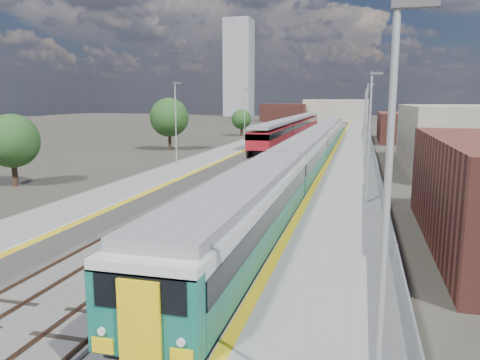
% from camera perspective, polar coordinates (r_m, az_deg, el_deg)
% --- Properties ---
extents(ground, '(320.00, 320.00, 0.00)m').
position_cam_1_polar(ground, '(56.63, 8.17, 2.62)').
color(ground, '#47443A').
rests_on(ground, ground).
extents(ballast_bed, '(10.50, 155.00, 0.06)m').
position_cam_1_polar(ballast_bed, '(59.37, 6.28, 3.02)').
color(ballast_bed, '#565451').
rests_on(ballast_bed, ground).
extents(tracks, '(8.96, 160.00, 0.17)m').
position_cam_1_polar(tracks, '(60.93, 7.07, 3.25)').
color(tracks, '#4C3323').
rests_on(tracks, ground).
extents(platform_right, '(4.70, 155.00, 8.52)m').
position_cam_1_polar(platform_right, '(58.71, 13.59, 3.22)').
color(platform_right, slate).
rests_on(platform_right, ground).
extents(platform_left, '(4.30, 155.00, 8.52)m').
position_cam_1_polar(platform_left, '(60.64, -0.09, 3.68)').
color(platform_left, slate).
rests_on(platform_left, ground).
extents(buildings, '(72.00, 185.50, 40.00)m').
position_cam_1_polar(buildings, '(146.53, 5.06, 11.22)').
color(buildings, brown).
rests_on(buildings, ground).
extents(green_train, '(2.83, 78.68, 3.11)m').
position_cam_1_polar(green_train, '(48.77, 8.99, 4.04)').
color(green_train, black).
rests_on(green_train, ground).
extents(red_train, '(2.94, 59.69, 3.72)m').
position_cam_1_polar(red_train, '(83.74, 6.53, 6.46)').
color(red_train, black).
rests_on(red_train, ground).
extents(tree_a, '(4.33, 4.33, 5.86)m').
position_cam_1_polar(tree_a, '(41.86, -26.03, 4.29)').
color(tree_a, '#382619').
rests_on(tree_a, ground).
extents(tree_b, '(5.31, 5.31, 7.20)m').
position_cam_1_polar(tree_b, '(65.44, -8.63, 7.55)').
color(tree_b, '#382619').
rests_on(tree_b, ground).
extents(tree_c, '(3.79, 3.79, 5.13)m').
position_cam_1_polar(tree_c, '(90.52, 0.18, 7.42)').
color(tree_c, '#382619').
rests_on(tree_c, ground).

